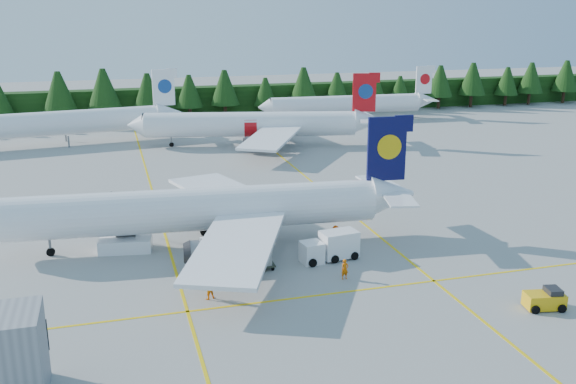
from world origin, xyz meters
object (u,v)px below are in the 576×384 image
object	(u,v)px
airstairs	(126,240)
baggage_tug	(545,299)
service_truck	(329,246)
airliner_red	(247,125)
airliner_navy	(186,211)

from	to	relation	value
airstairs	baggage_tug	size ratio (longest dim) A/B	2.22
service_truck	baggage_tug	distance (m)	18.08
airliner_red	airstairs	xyz separation A→B (m)	(-20.53, -42.12, -2.54)
airliner_red	airstairs	size ratio (longest dim) A/B	5.76
airliner_navy	airstairs	size ratio (longest dim) A/B	5.90
airliner_red	baggage_tug	xyz separation A→B (m)	(8.72, -62.99, -2.71)
baggage_tug	airliner_red	bearing A→B (deg)	108.52
airliner_navy	baggage_tug	distance (m)	31.15
airliner_red	airliner_navy	bearing A→B (deg)	-96.58
airliner_navy	airstairs	distance (m)	6.16
airliner_navy	service_truck	bearing A→B (deg)	-24.69
service_truck	airliner_navy	bearing A→B (deg)	142.48
service_truck	baggage_tug	world-z (taller)	service_truck
airliner_red	baggage_tug	bearing A→B (deg)	-69.46
service_truck	airstairs	bearing A→B (deg)	148.66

